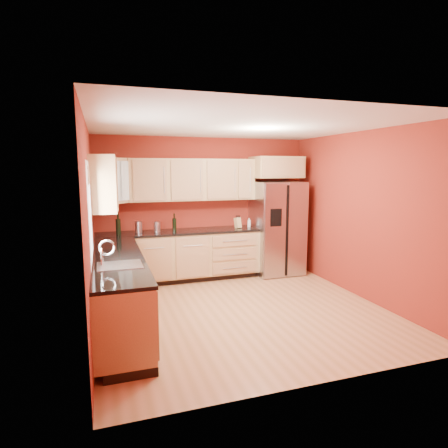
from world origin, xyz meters
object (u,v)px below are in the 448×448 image
Objects in this scene: knife_block at (238,223)px; soap_dispenser at (249,223)px; refrigerator at (277,228)px; canister_left at (139,227)px; wine_bottle_a at (174,222)px.

soap_dispenser is at bearing -10.66° from knife_block.
soap_dispenser is (-0.55, 0.08, 0.12)m from refrigerator.
refrigerator is 10.35× the size of soap_dispenser.
knife_block is 0.25m from soap_dispenser.
canister_left reaches higher than knife_block.
wine_bottle_a reaches higher than canister_left.
knife_block is at bearing -1.22° from wine_bottle_a.
wine_bottle_a is 1.20m from knife_block.
knife_block is at bearing -170.21° from soap_dispenser.
canister_left is 0.63× the size of wine_bottle_a.
wine_bottle_a is (-1.99, 0.06, 0.19)m from refrigerator.
refrigerator is 2.00m from wine_bottle_a.
soap_dispenser is at bearing 172.01° from refrigerator.
refrigerator is 8.96× the size of canister_left.
canister_left is 1.82m from knife_block.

